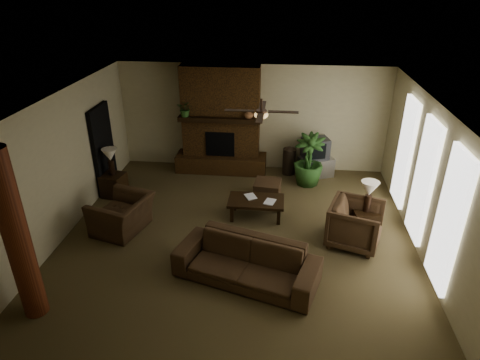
# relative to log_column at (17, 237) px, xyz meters

# --- Properties ---
(room_shell) EXTENTS (7.00, 7.00, 7.00)m
(room_shell) POSITION_rel_log_column_xyz_m (2.95, 2.40, 0.00)
(room_shell) COLOR brown
(room_shell) RESTS_ON ground
(fireplace) EXTENTS (2.40, 0.70, 2.80)m
(fireplace) POSITION_rel_log_column_xyz_m (2.15, 5.62, -0.24)
(fireplace) COLOR #553416
(fireplace) RESTS_ON ground
(windows) EXTENTS (0.08, 3.65, 2.35)m
(windows) POSITION_rel_log_column_xyz_m (6.40, 2.60, -0.05)
(windows) COLOR white
(windows) RESTS_ON ground
(log_column) EXTENTS (0.36, 0.36, 2.80)m
(log_column) POSITION_rel_log_column_xyz_m (0.00, 0.00, 0.00)
(log_column) COLOR brown
(log_column) RESTS_ON ground
(doorway) EXTENTS (0.10, 1.00, 2.10)m
(doorway) POSITION_rel_log_column_xyz_m (-0.49, 4.20, -0.35)
(doorway) COLOR black
(doorway) RESTS_ON ground
(ceiling_fan) EXTENTS (1.35, 1.35, 0.37)m
(ceiling_fan) POSITION_rel_log_column_xyz_m (3.35, 2.70, 1.13)
(ceiling_fan) COLOR #302015
(ceiling_fan) RESTS_ON ceiling
(sofa) EXTENTS (2.57, 1.41, 0.96)m
(sofa) POSITION_rel_log_column_xyz_m (3.24, 1.14, -0.92)
(sofa) COLOR #412E1C
(sofa) RESTS_ON ground
(armchair_left) EXTENTS (1.01, 1.29, 0.99)m
(armchair_left) POSITION_rel_log_column_xyz_m (0.55, 2.42, -0.90)
(armchair_left) COLOR #412E1C
(armchair_left) RESTS_ON ground
(armchair_right) EXTENTS (1.15, 1.19, 0.98)m
(armchair_right) POSITION_rel_log_column_xyz_m (5.25, 2.42, -0.91)
(armchair_right) COLOR #412E1C
(armchair_right) RESTS_ON ground
(coffee_table) EXTENTS (1.20, 0.70, 0.43)m
(coffee_table) POSITION_rel_log_column_xyz_m (3.26, 3.22, -1.03)
(coffee_table) COLOR black
(coffee_table) RESTS_ON ground
(ottoman) EXTENTS (0.66, 0.66, 0.40)m
(ottoman) POSITION_rel_log_column_xyz_m (3.46, 4.18, -1.20)
(ottoman) COLOR #412E1C
(ottoman) RESTS_ON ground
(tv_stand) EXTENTS (0.97, 0.78, 0.50)m
(tv_stand) POSITION_rel_log_column_xyz_m (4.68, 5.50, -1.15)
(tv_stand) COLOR #AEAEB1
(tv_stand) RESTS_ON ground
(tv) EXTENTS (0.76, 0.68, 0.52)m
(tv) POSITION_rel_log_column_xyz_m (4.62, 5.53, -0.64)
(tv) COLOR #3A3A3D
(tv) RESTS_ON tv_stand
(floor_vase) EXTENTS (0.34, 0.34, 0.77)m
(floor_vase) POSITION_rel_log_column_xyz_m (3.97, 5.55, -0.97)
(floor_vase) COLOR black
(floor_vase) RESTS_ON ground
(floor_plant) EXTENTS (0.95, 1.43, 0.74)m
(floor_plant) POSITION_rel_log_column_xyz_m (4.43, 4.97, -1.03)
(floor_plant) COLOR #2C5421
(floor_plant) RESTS_ON ground
(side_table_left) EXTENTS (0.58, 0.58, 0.55)m
(side_table_left) POSITION_rel_log_column_xyz_m (-0.20, 3.86, -1.12)
(side_table_left) COLOR black
(side_table_left) RESTS_ON ground
(lamp_left) EXTENTS (0.37, 0.37, 0.65)m
(lamp_left) POSITION_rel_log_column_xyz_m (-0.20, 3.88, -0.40)
(lamp_left) COLOR #302015
(lamp_left) RESTS_ON side_table_left
(side_table_right) EXTENTS (0.55, 0.55, 0.55)m
(side_table_right) POSITION_rel_log_column_xyz_m (5.50, 2.82, -1.12)
(side_table_right) COLOR black
(side_table_right) RESTS_ON ground
(lamp_right) EXTENTS (0.45, 0.45, 0.65)m
(lamp_right) POSITION_rel_log_column_xyz_m (5.50, 2.79, -0.40)
(lamp_right) COLOR #302015
(lamp_right) RESTS_ON side_table_right
(mantel_plant) EXTENTS (0.44, 0.48, 0.33)m
(mantel_plant) POSITION_rel_log_column_xyz_m (1.30, 5.33, 0.32)
(mantel_plant) COLOR #2C5421
(mantel_plant) RESTS_ON fireplace
(mantel_vase) EXTENTS (0.24, 0.25, 0.22)m
(mantel_vase) POSITION_rel_log_column_xyz_m (2.90, 5.36, 0.27)
(mantel_vase) COLOR #925E3A
(mantel_vase) RESTS_ON fireplace
(book_a) EXTENTS (0.21, 0.12, 0.29)m
(book_a) POSITION_rel_log_column_xyz_m (3.03, 3.28, -0.83)
(book_a) COLOR #999999
(book_a) RESTS_ON coffee_table
(book_b) EXTENTS (0.21, 0.08, 0.29)m
(book_b) POSITION_rel_log_column_xyz_m (3.45, 3.17, -0.82)
(book_b) COLOR #999999
(book_b) RESTS_ON coffee_table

